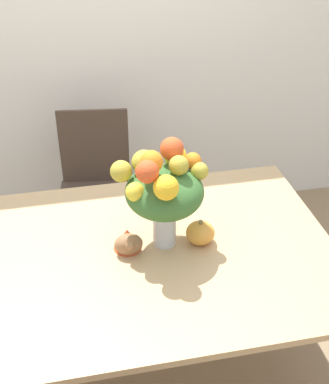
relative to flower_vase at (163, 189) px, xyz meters
name	(u,v)px	position (x,y,z in m)	size (l,w,h in m)	color
ground_plane	(147,374)	(-0.09, -0.05, -1.03)	(12.00, 12.00, 0.00)	#8E7556
wall_back	(99,17)	(-0.09, 1.37, 0.32)	(8.00, 0.06, 2.70)	white
dining_table	(144,267)	(-0.09, -0.05, -0.35)	(1.59, 1.12, 0.77)	tan
flower_vase	(163,189)	(0.00, 0.00, 0.00)	(0.39, 0.34, 0.46)	silver
pumpkin	(200,233)	(0.15, -0.03, -0.22)	(0.12, 0.12, 0.11)	gold
turkey_figurine	(128,241)	(-0.15, -0.02, -0.22)	(0.12, 0.16, 0.10)	#936642
dining_chair_near_window	(96,190)	(-0.21, 0.89, -0.54)	(0.47, 0.47, 0.94)	#47382D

